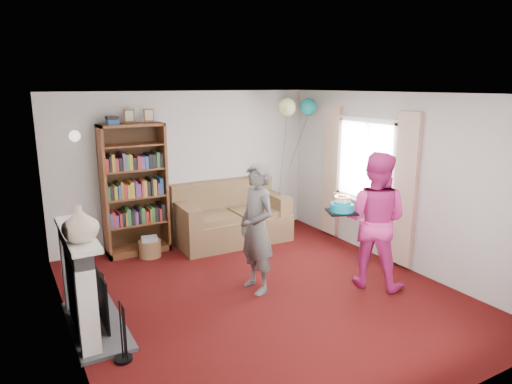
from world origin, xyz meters
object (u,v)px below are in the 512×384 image
sofa (230,219)px  person_magenta (374,220)px  bookcase (134,191)px  birthday_cake (342,208)px  person_striped (257,228)px

sofa → person_magenta: bearing=-70.3°
bookcase → birthday_cake: (1.96, -2.60, 0.09)m
person_striped → birthday_cake: 1.11m
person_striped → birthday_cake: size_ratio=4.73×
bookcase → person_magenta: bookcase is taller
person_striped → birthday_cake: person_striped is taller
person_magenta → birthday_cake: (-0.42, 0.15, 0.19)m
person_striped → birthday_cake: (0.99, -0.45, 0.24)m
bookcase → person_striped: bookcase is taller
birthday_cake → bookcase: bearing=126.9°
person_magenta → sofa: bearing=-15.6°
sofa → person_magenta: person_magenta is taller
person_striped → person_magenta: person_magenta is taller
person_striped → bookcase: bearing=-159.3°
bookcase → sofa: bearing=-8.4°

